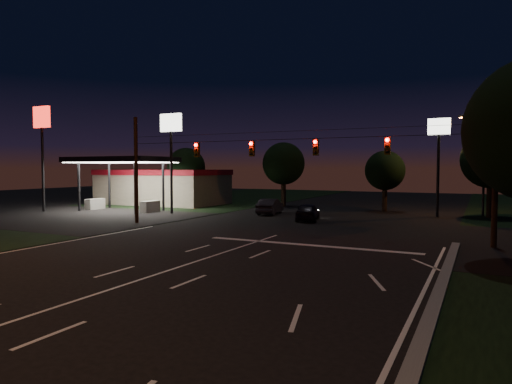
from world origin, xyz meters
The scene contains 17 objects.
ground centered at (0.00, 0.00, 0.00)m, with size 140.00×140.00×0.00m, color black.
cross_street_left centered at (-20.00, 16.00, 0.00)m, with size 20.00×16.00×0.02m, color black.
stop_bar centered at (3.00, 11.50, 0.01)m, with size 12.00×0.50×0.01m, color silver.
utility_pole_right centered at (12.00, 15.00, 0.00)m, with size 0.30×0.30×9.00m, color black.
utility_pole_left centered at (-12.00, 15.00, 0.00)m, with size 0.28×0.28×8.00m, color black.
signal_span centered at (0.00, 14.96, 5.50)m, with size 24.00×0.40×1.56m.
gas_station centered at (-21.86, 30.39, 2.38)m, with size 14.20×16.10×5.25m.
pole_sign_left_near centered at (-14.00, 22.00, 6.98)m, with size 2.20×0.30×9.10m.
pole_sign_left_far centered at (-26.00, 18.00, 7.61)m, with size 2.00×0.30×10.00m.
pole_sign_right centered at (8.00, 30.00, 6.24)m, with size 1.80×0.30×8.40m.
street_light_right_far centered at (11.24, 32.00, 5.24)m, with size 2.20×0.35×9.00m.
tree_far_a centered at (-17.98, 30.12, 4.26)m, with size 4.20×4.20×6.42m.
tree_far_b centered at (-7.98, 34.13, 4.61)m, with size 4.60×4.60×6.98m.
tree_far_c centered at (3.02, 33.10, 3.90)m, with size 3.80×3.80×5.86m.
tree_far_d centered at (12.02, 31.13, 4.83)m, with size 4.80×4.80×7.30m.
car_oncoming_a centered at (-1.00, 22.40, 0.71)m, with size 1.67×4.15×1.41m, color black.
car_oncoming_b centered at (-5.78, 25.67, 0.71)m, with size 1.49×4.29×1.41m, color black.
Camera 1 is at (11.39, -11.75, 4.18)m, focal length 32.00 mm.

